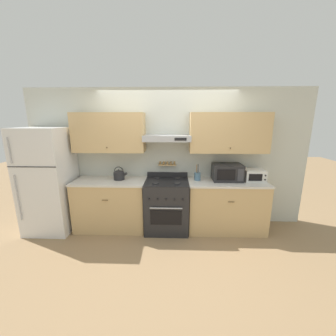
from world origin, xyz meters
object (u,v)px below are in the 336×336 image
Objects in this scene: utensil_crock at (197,176)px; tea_kettle at (119,175)px; stove_range at (167,205)px; toaster_oven at (254,175)px; refrigerator at (49,180)px; microwave at (227,172)px.

tea_kettle is at bearing -180.00° from utensil_crock.
toaster_oven is at bearing 3.12° from stove_range.
refrigerator is 6.32× the size of utensil_crock.
microwave is (1.95, 0.02, 0.06)m from tea_kettle.
refrigerator is 1.25m from tea_kettle.
stove_range is 0.77m from utensil_crock.
tea_kettle is 1.95m from microwave.
utensil_crock reaches higher than toaster_oven.
microwave is 1.74× the size of utensil_crock.
toaster_oven is (1.55, 0.08, 0.56)m from stove_range.
microwave is 0.48m from toaster_oven.
stove_range is at bearing 1.20° from refrigerator.
tea_kettle reaches higher than toaster_oven.
microwave is at bearing 177.64° from toaster_oven.
toaster_oven is at bearing 2.02° from refrigerator.
utensil_crock is (2.66, 0.13, 0.07)m from refrigerator.
tea_kettle is at bearing 6.01° from refrigerator.
microwave is 1.45× the size of toaster_oven.
refrigerator is 2.67m from utensil_crock.
microwave is at bearing 2.67° from refrigerator.
refrigerator reaches higher than tea_kettle.
microwave reaches higher than toaster_oven.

